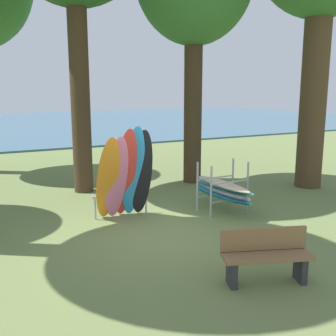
# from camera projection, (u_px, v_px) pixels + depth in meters

# --- Properties ---
(ground_plane) EXTENTS (80.00, 80.00, 0.00)m
(ground_plane) POSITION_uv_depth(u_px,v_px,m) (156.00, 232.00, 8.55)
(ground_plane) COLOR olive
(leaning_board_pile) EXTENTS (1.45, 0.96, 2.23)m
(leaning_board_pile) POSITION_uv_depth(u_px,v_px,m) (125.00, 176.00, 9.18)
(leaning_board_pile) COLOR orange
(leaning_board_pile) RESTS_ON ground
(board_storage_rack) EXTENTS (1.15, 2.13, 1.25)m
(board_storage_rack) POSITION_uv_depth(u_px,v_px,m) (222.00, 189.00, 9.95)
(board_storage_rack) COLOR #9EA0A5
(board_storage_rack) RESTS_ON ground
(park_bench) EXTENTS (1.45, 0.88, 0.85)m
(park_bench) POSITION_uv_depth(u_px,v_px,m) (266.00, 255.00, 6.24)
(park_bench) COLOR #2D2D33
(park_bench) RESTS_ON ground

